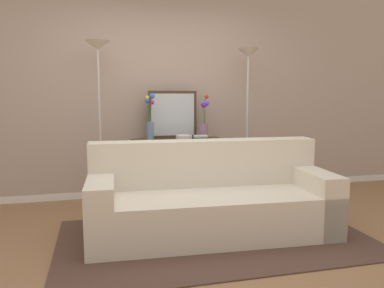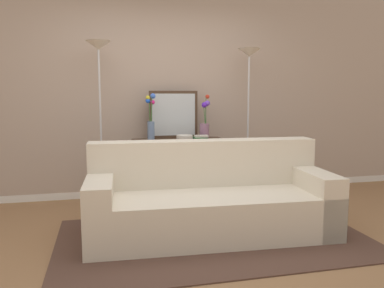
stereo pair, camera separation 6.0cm
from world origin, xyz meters
name	(u,v)px [view 1 (the left image)]	position (x,y,z in m)	size (l,w,h in m)	color
ground_plane	(192,250)	(0.00, 0.00, -0.01)	(16.00, 16.00, 0.02)	#936B47
back_wall	(156,87)	(0.00, 1.97, 1.43)	(12.00, 0.15, 2.87)	white
area_rug	(215,238)	(0.26, 0.17, 0.01)	(2.85, 1.66, 0.01)	#51382D
couch	(210,201)	(0.26, 0.34, 0.31)	(2.33, 1.01, 0.88)	beige
console_table	(178,159)	(0.20, 1.55, 0.54)	(1.14, 0.38, 0.78)	#473323
floor_lamp_left	(98,78)	(-0.74, 1.51, 1.53)	(0.28, 0.28, 1.95)	silver
floor_lamp_right	(248,81)	(1.11, 1.51, 1.50)	(0.28, 0.28, 1.91)	silver
wall_mirror	(173,115)	(0.17, 1.71, 1.08)	(0.63, 0.02, 0.60)	#473323
vase_tall_flowers	(150,121)	(-0.14, 1.55, 1.02)	(0.12, 0.09, 0.57)	#6B84AD
vase_short_flowers	(204,124)	(0.55, 1.59, 0.96)	(0.13, 0.13, 0.56)	gray
fruit_bowl	(184,138)	(0.26, 1.43, 0.81)	(0.20, 0.20, 0.07)	silver
book_stack	(200,138)	(0.46, 1.44, 0.81)	(0.20, 0.16, 0.06)	#236033
book_row_under_console	(158,197)	(-0.06, 1.55, 0.06)	(0.39, 0.18, 0.13)	tan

